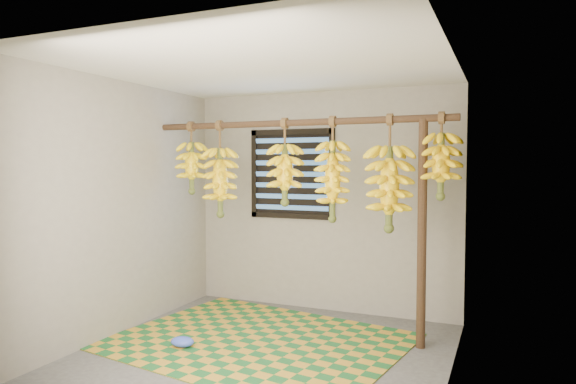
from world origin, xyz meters
The scene contains 16 objects.
floor centered at (0.00, 0.00, -0.01)m, with size 3.00×3.00×0.01m, color #474747.
ceiling centered at (0.00, 0.00, 2.40)m, with size 3.00×3.00×0.01m, color silver.
wall_back centered at (0.00, 1.50, 1.20)m, with size 3.00×0.01×2.40m, color gray.
wall_left centered at (-1.50, 0.00, 1.20)m, with size 0.01×3.00×2.40m, color gray.
wall_right centered at (1.50, 0.00, 1.20)m, with size 0.01×3.00×2.40m, color gray.
window centered at (-0.35, 1.48, 1.50)m, with size 1.00×0.04×1.00m.
hanging_pole centered at (0.00, 0.70, 2.00)m, with size 0.06×0.06×3.00m, color #48311F.
support_post centered at (1.20, 0.70, 1.00)m, with size 0.08×0.08×2.00m, color #48311F.
woven_mat centered at (-0.19, 0.28, 0.01)m, with size 2.50×2.00×0.01m, color #1C5F28.
plastic_bag centered at (-0.72, -0.13, 0.05)m, with size 0.21×0.16×0.09m, color blue.
banana_bunch_a centered at (-1.16, 0.70, 1.57)m, with size 0.30×0.30×0.74m.
banana_bunch_b centered at (-0.81, 0.70, 1.43)m, with size 0.34×0.34×0.97m.
banana_bunch_c centered at (-0.10, 0.70, 1.51)m, with size 0.33×0.33×0.83m.
banana_bunch_d centered at (0.38, 0.70, 1.45)m, with size 0.31×0.31×0.97m.
banana_bunch_e centered at (0.91, 0.70, 1.39)m, with size 0.40×0.40×1.03m.
banana_bunch_f centered at (1.35, 0.70, 1.59)m, with size 0.32×0.32×0.74m.
Camera 1 is at (1.87, -3.82, 1.60)m, focal length 32.00 mm.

